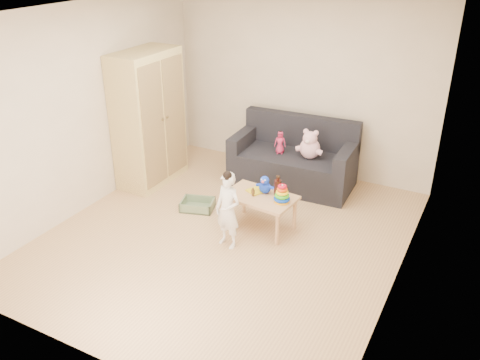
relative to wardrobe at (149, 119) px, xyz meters
The scene contains 13 objects.
room 1.96m from the wardrobe, 26.26° to the right, with size 4.50×4.50×4.50m.
wardrobe is the anchor object (origin of this frame).
sofa 2.17m from the wardrobe, 23.45° to the left, with size 1.71×0.86×0.48m, color black.
play_table 2.18m from the wardrobe, 14.12° to the right, with size 0.85×0.54×0.45m, color tan.
storage_bin 1.46m from the wardrobe, 23.36° to the right, with size 0.42×0.32×0.13m, color #697F5C, non-canonical shape.
toddler 2.17m from the wardrobe, 29.04° to the right, with size 0.33×0.22×0.90m, color white.
pink_bear 2.29m from the wardrobe, 20.13° to the left, with size 0.31×0.26×0.35m, color #FFBBCF, non-canonical shape.
doll 1.88m from the wardrobe, 23.51° to the left, with size 0.16×0.11×0.32m, color #D02756.
ring_stacker 2.39m from the wardrobe, 12.80° to the right, with size 0.20×0.20×0.22m.
brown_bottle 2.24m from the wardrobe, 10.01° to the right, with size 0.09×0.09×0.25m.
blue_plush 2.09m from the wardrobe, 11.24° to the right, with size 0.19×0.15×0.23m, color #1C46FF, non-canonical shape.
wooden_figure 2.05m from the wardrobe, 15.97° to the right, with size 0.05×0.04×0.12m, color brown, non-canonical shape.
yellow_book 2.01m from the wardrobe, 12.47° to the right, with size 0.19×0.19×0.01m, color yellow.
Camera 1 is at (2.60, -4.56, 3.29)m, focal length 38.00 mm.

